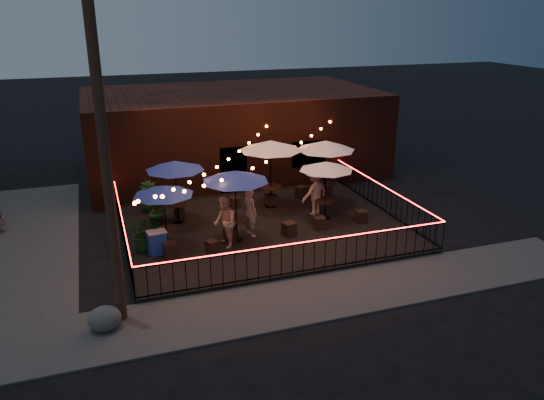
{
  "coord_description": "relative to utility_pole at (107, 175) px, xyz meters",
  "views": [
    {
      "loc": [
        -5.62,
        -15.36,
        7.72
      ],
      "look_at": [
        0.44,
        2.18,
        1.05
      ],
      "focal_mm": 35.0,
      "sensor_mm": 36.0,
      "label": 1
    }
  ],
  "objects": [
    {
      "name": "ground",
      "position": [
        5.4,
        2.6,
        -4.0
      ],
      "size": [
        110.0,
        110.0,
        0.0
      ],
      "primitive_type": "plane",
      "color": "black",
      "rests_on": "ground"
    },
    {
      "name": "patio",
      "position": [
        5.4,
        4.6,
        -3.92
      ],
      "size": [
        10.0,
        8.0,
        0.15
      ],
      "primitive_type": "cube",
      "color": "black",
      "rests_on": "ground"
    },
    {
      "name": "sidewalk",
      "position": [
        5.4,
        -0.65,
        -3.98
      ],
      "size": [
        18.0,
        2.5,
        0.05
      ],
      "primitive_type": "cube",
      "color": "#3D3B38",
      "rests_on": "ground"
    },
    {
      "name": "brick_building",
      "position": [
        6.4,
        12.59,
        -2.0
      ],
      "size": [
        14.0,
        8.0,
        4.0
      ],
      "color": "#33170D",
      "rests_on": "ground"
    },
    {
      "name": "utility_pole",
      "position": [
        0.0,
        0.0,
        0.0
      ],
      "size": [
        0.26,
        0.26,
        8.0
      ],
      "primitive_type": "cylinder",
      "color": "#3E2419",
      "rests_on": "ground"
    },
    {
      "name": "fence_front",
      "position": [
        5.4,
        0.6,
        -3.34
      ],
      "size": [
        10.0,
        0.04,
        1.04
      ],
      "color": "black",
      "rests_on": "patio"
    },
    {
      "name": "fence_left",
      "position": [
        0.4,
        4.6,
        -3.34
      ],
      "size": [
        0.04,
        8.0,
        1.04
      ],
      "rotation": [
        0.0,
        0.0,
        1.57
      ],
      "color": "black",
      "rests_on": "patio"
    },
    {
      "name": "fence_right",
      "position": [
        10.4,
        4.6,
        -3.34
      ],
      "size": [
        0.04,
        8.0,
        1.04
      ],
      "rotation": [
        0.0,
        0.0,
        1.57
      ],
      "color": "black",
      "rests_on": "patio"
    },
    {
      "name": "festoon_lights",
      "position": [
        4.39,
        4.3,
        -1.48
      ],
      "size": [
        10.02,
        8.72,
        1.32
      ],
      "color": "orange",
      "rests_on": "ground"
    },
    {
      "name": "cafe_table_0",
      "position": [
        1.76,
        3.79,
        -1.83
      ],
      "size": [
        2.22,
        2.22,
        2.21
      ],
      "rotation": [
        0.0,
        0.0,
        0.12
      ],
      "color": "black",
      "rests_on": "patio"
    },
    {
      "name": "cafe_table_1",
      "position": [
        2.5,
        5.98,
        -1.66
      ],
      "size": [
        2.8,
        2.8,
        2.4
      ],
      "rotation": [
        0.0,
        0.0,
        -0.36
      ],
      "color": "black",
      "rests_on": "patio"
    },
    {
      "name": "cafe_table_2",
      "position": [
        4.14,
        3.64,
        -1.55
      ],
      "size": [
        2.7,
        2.7,
        2.52
      ],
      "rotation": [
        0.0,
        0.0,
        0.2
      ],
      "color": "black",
      "rests_on": "patio"
    },
    {
      "name": "cafe_table_3",
      "position": [
        6.35,
        6.44,
        -1.34
      ],
      "size": [
        3.13,
        3.13,
        2.75
      ],
      "rotation": [
        0.0,
        0.0,
        0.3
      ],
      "color": "black",
      "rests_on": "patio"
    },
    {
      "name": "cafe_table_4",
      "position": [
        7.89,
        4.54,
        -1.79
      ],
      "size": [
        2.33,
        2.33,
        2.26
      ],
      "rotation": [
        0.0,
        0.0,
        -0.15
      ],
      "color": "black",
      "rests_on": "patio"
    },
    {
      "name": "cafe_table_5",
      "position": [
        8.59,
        6.15,
        -1.44
      ],
      "size": [
        2.89,
        2.89,
        2.64
      ],
      "rotation": [
        0.0,
        0.0,
        -0.24
      ],
      "color": "black",
      "rests_on": "patio"
    },
    {
      "name": "bistro_chair_0",
      "position": [
        1.77,
        3.11,
        -3.61
      ],
      "size": [
        0.41,
        0.41,
        0.47
      ],
      "primitive_type": "cube",
      "rotation": [
        0.0,
        0.0,
        -0.02
      ],
      "color": "black",
      "rests_on": "patio"
    },
    {
      "name": "bistro_chair_1",
      "position": [
        3.11,
        2.97,
        -3.65
      ],
      "size": [
        0.45,
        0.45,
        0.41
      ],
      "primitive_type": "cube",
      "rotation": [
        0.0,
        0.0,
        3.54
      ],
      "color": "black",
      "rests_on": "patio"
    },
    {
      "name": "bistro_chair_2",
      "position": [
        1.72,
        6.1,
        -3.61
      ],
      "size": [
        0.53,
        0.53,
        0.49
      ],
      "primitive_type": "cube",
      "rotation": [
        0.0,
        0.0,
        -0.36
      ],
      "color": "black",
      "rests_on": "patio"
    },
    {
      "name": "bistro_chair_3",
      "position": [
        2.59,
        6.18,
        -3.62
      ],
      "size": [
        0.48,
        0.48,
        0.46
      ],
      "primitive_type": "cube",
      "rotation": [
        0.0,
        0.0,
        2.87
      ],
      "color": "black",
      "rests_on": "patio"
    },
    {
      "name": "bistro_chair_4",
      "position": [
        3.89,
        3.62,
        -3.61
      ],
      "size": [
        0.42,
        0.42,
        0.48
      ],
      "primitive_type": "cube",
      "rotation": [
        0.0,
        0.0,
        -0.04
      ],
      "color": "black",
      "rests_on": "patio"
    },
    {
      "name": "bistro_chair_5",
      "position": [
        6.01,
        3.44,
        -3.61
      ],
      "size": [
        0.5,
        0.5,
        0.48
      ],
      "primitive_type": "cube",
      "rotation": [
        0.0,
        0.0,
        3.4
      ],
      "color": "black",
      "rests_on": "patio"
    },
    {
      "name": "bistro_chair_6",
      "position": [
        4.93,
        6.83,
        -3.64
      ],
      "size": [
        0.4,
        0.4,
        0.42
      ],
      "primitive_type": "cube",
      "rotation": [
        0.0,
        0.0,
        0.13
      ],
      "color": "black",
      "rests_on": "patio"
    },
    {
      "name": "bistro_chair_7",
      "position": [
        6.39,
        6.55,
        -3.61
      ],
      "size": [
        0.49,
        0.49,
        0.48
      ],
      "primitive_type": "cube",
      "rotation": [
        0.0,
        0.0,
        3.39
      ],
      "color": "black",
      "rests_on": "patio"
    },
    {
      "name": "bistro_chair_8",
      "position": [
        7.27,
        3.62,
        -3.62
      ],
      "size": [
        0.46,
        0.46,
        0.46
      ],
      "primitive_type": "cube",
      "rotation": [
        0.0,
        0.0,
        -0.18
      ],
      "color": "black",
      "rests_on": "patio"
    },
    {
      "name": "bistro_chair_9",
      "position": [
        9.02,
        3.72,
        -3.62
      ],
      "size": [
        0.42,
        0.42,
        0.46
      ],
      "primitive_type": "cube",
      "rotation": [
        0.0,
        0.0,
        3.24
      ],
      "color": "black",
      "rests_on": "patio"
    },
    {
      "name": "bistro_chair_10",
      "position": [
        7.94,
        7.0,
        -3.6
      ],
      "size": [
        0.56,
        0.56,
        0.5
      ],
      "primitive_type": "cube",
      "rotation": [
        0.0,
        0.0,
        0.4
      ],
      "color": "black",
      "rests_on": "patio"
    },
    {
      "name": "bistro_chair_11",
      "position": [
        9.09,
        6.96,
        -3.65
      ],
      "size": [
        0.4,
        0.4,
        0.41
      ],
      "primitive_type": "cube",
      "rotation": [
        0.0,
        0.0,
        3.32
      ],
      "color": "black",
      "rests_on": "patio"
    },
    {
      "name": "patron_a",
      "position": [
        4.71,
        3.88,
        -2.98
      ],
      "size": [
        0.59,
        0.73,
        1.75
      ],
      "primitive_type": "imported",
      "rotation": [
        0.0,
        0.0,
        1.87
      ],
      "color": "tan",
      "rests_on": "patio"
    },
    {
      "name": "patron_b",
      "position": [
        3.63,
        3.23,
        -2.95
      ],
      "size": [
        0.68,
        0.88,
        1.8
      ],
      "primitive_type": "imported",
      "rotation": [
        0.0,
        0.0,
        -1.57
      ],
      "color": "#D8A98E",
      "rests_on": "patio"
    },
    {
      "name": "patron_c",
      "position": [
        7.69,
        5.05,
        -2.93
      ],
      "size": [
        1.34,
        1.01,
        1.84
      ],
      "primitive_type": "imported",
      "rotation": [
        0.0,
        0.0,
        3.45
      ],
      "color": "tan",
      "rests_on": "patio"
    },
    {
      "name": "potted_shrub_a",
      "position": [
        1.07,
        3.93,
        -3.25
      ],
      "size": [
        1.18,
        1.06,
        1.19
      ],
      "primitive_type": "imported",
      "rotation": [
        0.0,
        0.0,
        -0.13
      ],
      "color": "#123D10",
      "rests_on": "patio"
    },
    {
      "name": "potted_shrub_b",
      "position": [
        1.72,
        5.74,
        -3.26
      ],
      "size": [
        0.73,
        0.62,
        1.19
      ],
      "primitive_type": "imported",
      "rotation": [
        0.0,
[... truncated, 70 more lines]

